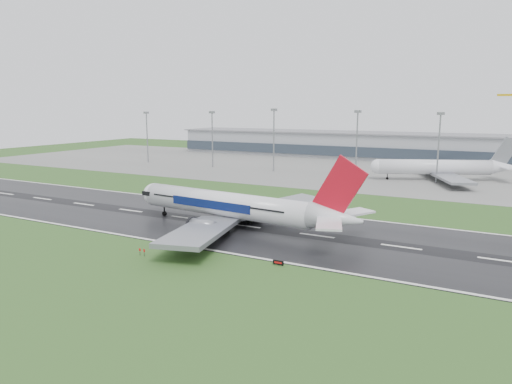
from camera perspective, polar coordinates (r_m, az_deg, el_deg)
The scene contains 12 objects.
ground at distance 132.58m, azimuth -8.90°, elevation -3.19°, with size 520.00×520.00×0.00m, color #264A1B.
runway at distance 132.57m, azimuth -8.90°, elevation -3.17°, with size 400.00×45.00×0.10m, color black.
apron at distance 242.85m, azimuth 8.96°, elevation 2.97°, with size 400.00×130.00×0.08m, color slate.
terminal at distance 299.24m, azimuth 12.75°, elevation 5.65°, with size 240.00×36.00×15.00m, color gray.
main_airliner at distance 117.66m, azimuth -2.19°, elevation 0.14°, with size 66.58×63.41×19.66m, color silver, non-canonical shape.
parked_airliner at distance 212.79m, azimuth 21.86°, elevation 3.79°, with size 62.02×57.74×18.18m, color silver, non-canonical shape.
runway_sign at distance 92.54m, azimuth 2.77°, elevation -8.75°, with size 2.30×0.26×1.04m, color black, non-canonical shape.
floodmast_0 at distance 269.74m, azimuth -13.31°, elevation 6.48°, with size 0.64×0.64×27.57m, color gray.
floodmast_1 at distance 243.23m, azimuth -5.42°, elevation 6.36°, with size 0.64×0.64×27.97m, color gray.
floodmast_2 at distance 225.73m, azimuth 2.21°, elevation 6.26°, with size 0.64×0.64×29.31m, color gray.
floodmast_3 at distance 211.37m, azimuth 12.34°, elevation 5.66°, with size 0.64×0.64×28.62m, color gray.
floodmast_4 at distance 204.97m, azimuth 21.63°, elevation 4.93°, with size 0.64×0.64×27.95m, color gray.
Camera 1 is at (77.44, -103.11, 30.82)m, focal length 32.32 mm.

